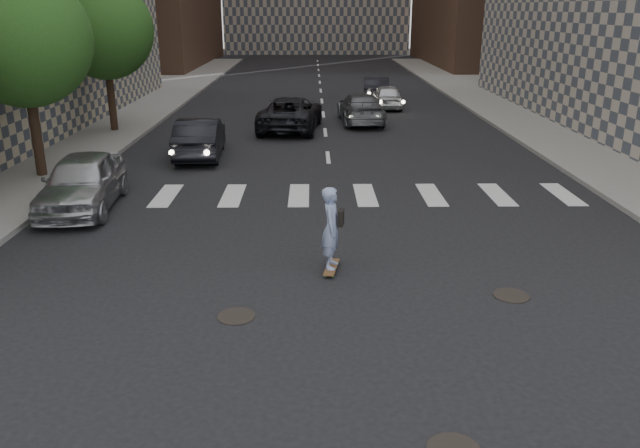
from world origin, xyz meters
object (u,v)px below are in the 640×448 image
Objects in this scene: tree_c at (105,25)px; traffic_car_b at (361,108)px; traffic_car_d at (387,96)px; tree_b at (24,32)px; silver_sedan at (82,182)px; traffic_car_c at (291,113)px; traffic_car_e at (376,88)px; traffic_car_a at (200,137)px; skateboarder at (332,228)px.

traffic_car_b is at bearing 11.55° from tree_c.
traffic_car_d is (1.82, 4.77, -0.06)m from traffic_car_b.
tree_b reaches higher than traffic_car_d.
tree_c reaches higher than silver_sedan.
traffic_car_b is (11.24, 10.30, -3.93)m from tree_b.
traffic_car_c is 1.41× the size of traffic_car_d.
tree_b is at bearing 121.95° from silver_sedan.
tree_b is 1.55× the size of traffic_car_e.
traffic_car_a is (2.19, 6.37, -0.03)m from silver_sedan.
silver_sedan is 1.06× the size of traffic_car_e.
tree_c is at bearing 8.87° from traffic_car_b.
traffic_car_c is at bearing -123.93° from traffic_car_a.
silver_sedan is at bearing 54.50° from traffic_car_b.
tree_b is 12.69m from skateboarder.
tree_b is 3.54× the size of skateboarder.
traffic_car_b is at bearing -135.73° from traffic_car_a.
tree_b reaches higher than traffic_car_e.
tree_c is 1.71× the size of traffic_car_d.
traffic_car_e is (4.88, 9.95, -0.06)m from traffic_car_c.
traffic_car_b is at bearing -146.28° from traffic_car_c.
tree_b is at bearing 49.80° from traffic_car_d.
tree_c is at bearing 10.05° from traffic_car_c.
tree_b is 12.25m from traffic_car_c.
traffic_car_c is (-1.38, 16.40, -0.22)m from skateboarder.
traffic_car_e is (1.52, 8.19, -0.02)m from traffic_car_b.
tree_c is 12.23m from silver_sedan.
tree_b is at bearing 39.80° from traffic_car_b.
traffic_car_c is 1.28× the size of traffic_car_e.
tree_c is at bearing 97.81° from silver_sedan.
traffic_car_d is at bearing 55.60° from silver_sedan.
traffic_car_b is (8.79, 13.63, -0.05)m from silver_sedan.
silver_sedan is at bearing 68.96° from traffic_car_e.
traffic_car_a is 14.68m from traffic_car_d.
traffic_car_e reaches higher than traffic_car_d.
skateboarder is at bearing 81.09° from traffic_car_b.
skateboarder reaches higher than traffic_car_e.
tree_c is 1.47× the size of traffic_car_a.
skateboarder is 16.46m from traffic_car_c.
traffic_car_a is 9.81m from traffic_car_b.
traffic_car_b is at bearing 52.77° from silver_sedan.
traffic_car_e is at bearing 60.30° from silver_sedan.
traffic_car_e is at bearing -110.02° from traffic_car_c.
tree_c is 16.98m from traffic_car_e.
traffic_car_a is at bearing 66.66° from silver_sedan.
skateboarder is at bearing 81.32° from traffic_car_d.
skateboarder is at bearing -38.02° from silver_sedan.
tree_c reaches higher than traffic_car_c.
traffic_car_d is 3.44m from traffic_car_e.
tree_c is 8.80m from traffic_car_c.
tree_c reaches higher than traffic_car_e.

